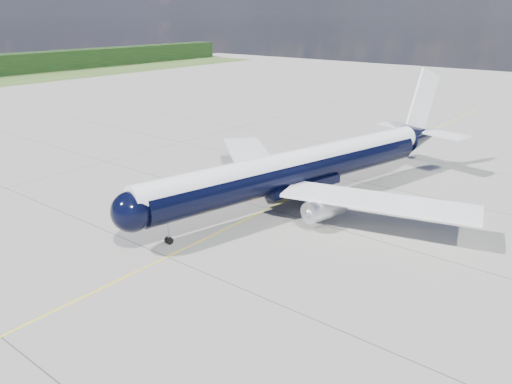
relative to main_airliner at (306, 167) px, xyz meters
The scene contains 3 objects.
ground 4.91m from the main_airliner, 156.93° to the left, with size 320.00×320.00×0.00m, color gray.
taxiway_centerline 6.32m from the main_airliner, 117.49° to the right, with size 0.16×160.00×0.01m, color yellow.
main_airliner is the anchor object (origin of this frame).
Camera 1 is at (31.31, -16.42, 20.69)m, focal length 35.00 mm.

